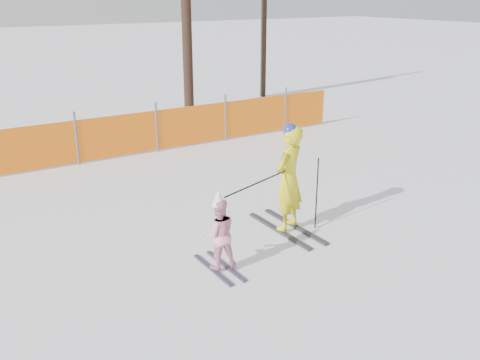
% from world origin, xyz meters
% --- Properties ---
extents(ground, '(120.00, 120.00, 0.00)m').
position_xyz_m(ground, '(0.00, 0.00, 0.00)').
color(ground, white).
rests_on(ground, ground).
extents(adult, '(0.76, 1.67, 1.85)m').
position_xyz_m(adult, '(0.84, 0.33, 0.92)').
color(adult, black).
rests_on(adult, ground).
extents(child, '(0.60, 1.06, 1.24)m').
position_xyz_m(child, '(-0.82, -0.24, 0.56)').
color(child, black).
rests_on(child, ground).
extents(ski_poles, '(2.01, 0.51, 1.25)m').
position_xyz_m(ski_poles, '(0.59, 0.08, 0.87)').
color(ski_poles, black).
rests_on(ski_poles, ground).
extents(safety_fence, '(15.45, 0.06, 1.25)m').
position_xyz_m(safety_fence, '(-1.43, 5.84, 0.56)').
color(safety_fence, '#595960').
rests_on(safety_fence, ground).
extents(tree_trunks, '(3.76, 0.89, 6.56)m').
position_xyz_m(tree_trunks, '(4.90, 10.14, 3.22)').
color(tree_trunks, black).
rests_on(tree_trunks, ground).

